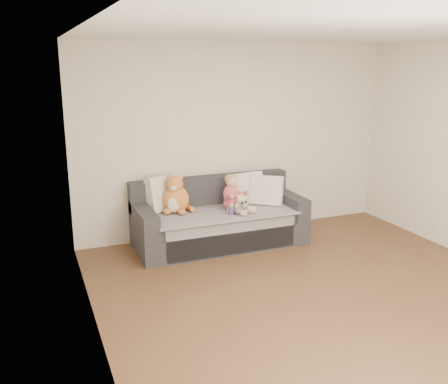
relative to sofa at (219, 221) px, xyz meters
name	(u,v)px	position (x,y,z in m)	size (l,w,h in m)	color
room_shell	(319,169)	(0.44, -1.64, 0.99)	(5.00, 5.00, 5.00)	brown
sofa	(219,221)	(0.00, 0.00, 0.00)	(2.20, 0.94, 0.85)	#2B2B30
cushion_left	(165,193)	(-0.65, 0.24, 0.39)	(0.54, 0.39, 0.47)	silver
cushion_right_back	(247,188)	(0.47, 0.14, 0.37)	(0.48, 0.27, 0.43)	silver
cushion_right_front	(267,190)	(0.69, -0.02, 0.36)	(0.46, 0.42, 0.41)	silver
toddler	(233,195)	(0.17, -0.10, 0.36)	(0.34, 0.49, 0.48)	#DB634D
plush_cat	(176,197)	(-0.55, 0.08, 0.36)	(0.41, 0.38, 0.54)	orange
teddy_bear	(240,205)	(0.19, -0.27, 0.27)	(0.19, 0.16, 0.26)	#C9B68B
plush_cow	(241,209)	(0.17, -0.32, 0.24)	(0.15, 0.22, 0.18)	white
sippy_cup	(231,209)	(0.07, -0.27, 0.23)	(0.11, 0.08, 0.13)	purple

